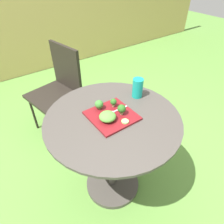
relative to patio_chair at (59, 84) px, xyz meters
name	(u,v)px	position (x,y,z in m)	size (l,w,h in m)	color
ground_plane	(112,184)	(-0.02, -0.95, -0.53)	(12.00, 12.00, 0.00)	#568438
bamboo_fence	(13,33)	(-0.02, 1.52, 0.13)	(8.00, 0.08, 1.31)	tan
patio_table	(113,147)	(-0.02, -0.95, -0.05)	(0.87, 0.87, 0.76)	#423D38
patio_chair	(59,84)	(0.00, 0.00, 0.00)	(0.52, 0.52, 0.90)	black
salad_plate	(111,116)	(-0.03, -0.94, 0.24)	(0.27, 0.27, 0.01)	maroon
drinking_glass	(138,89)	(0.26, -0.87, 0.29)	(0.07, 0.07, 0.14)	#149989
fork	(115,111)	(0.02, -0.93, 0.25)	(0.15, 0.02, 0.00)	silver
lettuce_mound	(108,117)	(-0.07, -0.97, 0.27)	(0.10, 0.10, 0.05)	#519338
broccoli_floret_0	(122,109)	(0.03, -0.97, 0.29)	(0.05, 0.05, 0.07)	#99B770
broccoli_floret_1	(99,104)	(-0.05, -0.85, 0.28)	(0.06, 0.06, 0.06)	#99B770
broccoli_floret_2	(113,102)	(0.04, -0.88, 0.28)	(0.04, 0.04, 0.06)	#99B770
cucumber_slice_0	(125,121)	(0.00, -1.05, 0.25)	(0.04, 0.04, 0.01)	#8EB766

